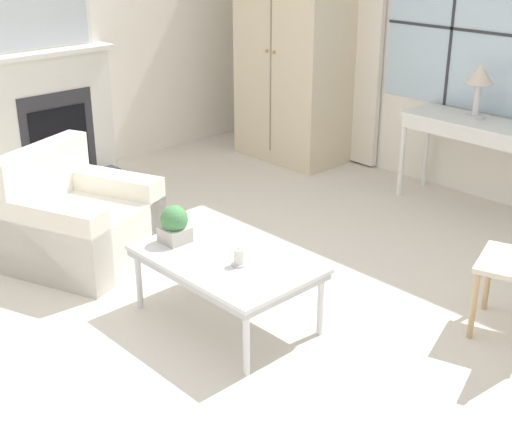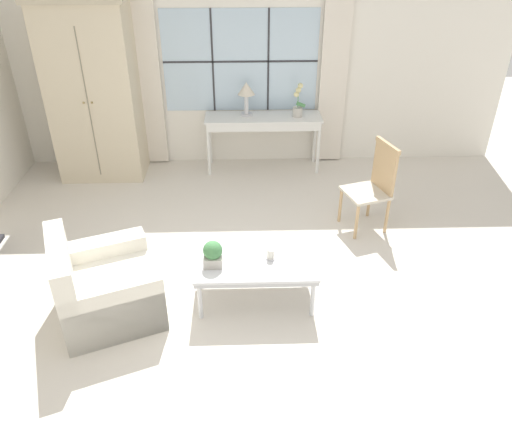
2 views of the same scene
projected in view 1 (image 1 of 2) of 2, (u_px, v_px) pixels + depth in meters
The scene contains 11 objects.
ground_plane at pixel (216, 313), 4.45m from camera, with size 14.00×14.00×0.00m, color silver.
wall_back_windowed at pixel (493, 37), 5.84m from camera, with size 7.20×0.14×2.80m.
wall_left at pixel (42, 25), 6.32m from camera, with size 0.06×7.20×2.80m, color white.
fireplace at pixel (51, 109), 6.47m from camera, with size 0.34×1.26×1.98m.
armoire at pixel (294, 44), 6.93m from camera, with size 1.16×0.70×2.28m.
console_table at pixel (495, 134), 5.72m from camera, with size 1.56×0.45×0.76m.
table_lamp at pixel (480, 78), 5.74m from camera, with size 0.23×0.23×0.45m.
armchair_upholstered at pixel (80, 225), 5.04m from camera, with size 1.08×1.10×0.82m.
coffee_table at pixel (226, 263), 4.23m from camera, with size 1.09×0.69×0.43m.
potted_plant_small at pixel (174, 224), 4.37m from camera, with size 0.17×0.17×0.24m.
pillar_candle at pixel (239, 258), 4.10m from camera, with size 0.09×0.09×0.11m.
Camera 1 is at (2.98, -2.47, 2.29)m, focal length 50.00 mm.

